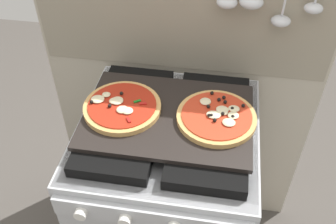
{
  "coord_description": "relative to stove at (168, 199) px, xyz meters",
  "views": [
    {
      "loc": [
        0.14,
        -0.89,
        1.76
      ],
      "look_at": [
        0.0,
        0.0,
        0.93
      ],
      "focal_mm": 41.06,
      "sensor_mm": 36.0,
      "label": 1
    }
  ],
  "objects": [
    {
      "name": "pizza_right",
      "position": [
        0.16,
        0.0,
        0.48
      ],
      "size": [
        0.25,
        0.25,
        0.03
      ],
      "color": "tan",
      "rests_on": "baking_tray"
    },
    {
      "name": "pizza_left",
      "position": [
        -0.15,
        -0.0,
        0.48
      ],
      "size": [
        0.25,
        0.25,
        0.03
      ],
      "color": "tan",
      "rests_on": "baking_tray"
    },
    {
      "name": "baking_tray",
      "position": [
        0.0,
        0.0,
        0.46
      ],
      "size": [
        0.54,
        0.38,
        0.02
      ],
      "primitive_type": "cube",
      "color": "black",
      "rests_on": "stove"
    },
    {
      "name": "kitchen_backsplash",
      "position": [
        0.0,
        0.34,
        0.34
      ],
      "size": [
        1.1,
        0.09,
        1.55
      ],
      "color": "#B2A893",
      "rests_on": "ground_plane"
    },
    {
      "name": "stove",
      "position": [
        0.0,
        0.0,
        0.0
      ],
      "size": [
        0.6,
        0.64,
        0.9
      ],
      "color": "#B7BABF",
      "rests_on": "ground_plane"
    }
  ]
}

